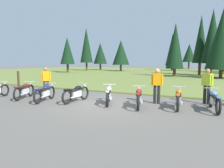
# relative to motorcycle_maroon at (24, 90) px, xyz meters

# --- Properties ---
(ground_plane) EXTENTS (140.00, 140.00, 0.00)m
(ground_plane) POSITION_rel_motorcycle_maroon_xyz_m (4.68, 0.64, -0.44)
(ground_plane) COLOR #605B54
(grass_moorland) EXTENTS (80.00, 44.00, 0.10)m
(grass_moorland) POSITION_rel_motorcycle_maroon_xyz_m (4.68, 25.83, -0.39)
(grass_moorland) COLOR olive
(grass_moorland) RESTS_ON ground
(forest_treeline) EXTENTS (36.50, 29.39, 9.11)m
(forest_treeline) POSITION_rel_motorcycle_maroon_xyz_m (6.76, 30.90, 4.15)
(forest_treeline) COLOR #47331E
(forest_treeline) RESTS_ON ground
(motorcycle_maroon) EXTENTS (0.92, 2.00, 0.88)m
(motorcycle_maroon) POSITION_rel_motorcycle_maroon_xyz_m (0.00, 0.00, 0.00)
(motorcycle_maroon) COLOR black
(motorcycle_maroon) RESTS_ON ground
(motorcycle_navy) EXTENTS (0.81, 2.05, 0.88)m
(motorcycle_navy) POSITION_rel_motorcycle_maroon_xyz_m (1.57, -0.08, 0.00)
(motorcycle_navy) COLOR black
(motorcycle_navy) RESTS_ON ground
(motorcycle_black) EXTENTS (0.62, 2.10, 0.88)m
(motorcycle_black) POSITION_rel_motorcycle_maroon_xyz_m (3.07, 0.50, 0.00)
(motorcycle_black) COLOR black
(motorcycle_black) RESTS_ON ground
(motorcycle_cream) EXTENTS (1.00, 1.96, 0.88)m
(motorcycle_cream) POSITION_rel_motorcycle_maroon_xyz_m (4.72, 0.82, 0.00)
(motorcycle_cream) COLOR black
(motorcycle_cream) RESTS_ON ground
(motorcycle_red) EXTENTS (0.85, 2.03, 0.88)m
(motorcycle_red) POSITION_rel_motorcycle_maroon_xyz_m (6.24, 0.78, 0.00)
(motorcycle_red) COLOR black
(motorcycle_red) RESTS_ON ground
(motorcycle_orange) EXTENTS (0.64, 2.09, 0.88)m
(motorcycle_orange) POSITION_rel_motorcycle_maroon_xyz_m (7.84, 1.35, 0.00)
(motorcycle_orange) COLOR black
(motorcycle_orange) RESTS_ON ground
(motorcycle_sky_blue) EXTENTS (0.72, 2.07, 0.88)m
(motorcycle_sky_blue) POSITION_rel_motorcycle_maroon_xyz_m (9.23, 1.49, 0.00)
(motorcycle_sky_blue) COLOR black
(motorcycle_sky_blue) RESTS_ON ground
(rider_in_hivis_vest) EXTENTS (0.52, 0.34, 1.67)m
(rider_in_hivis_vest) POSITION_rel_motorcycle_maroon_xyz_m (8.87, 2.81, 0.51)
(rider_in_hivis_vest) COLOR black
(rider_in_hivis_vest) RESTS_ON ground
(rider_checking_bike) EXTENTS (0.54, 0.28, 1.67)m
(rider_checking_bike) POSITION_rel_motorcycle_maroon_xyz_m (6.75, 1.88, 0.51)
(rider_checking_bike) COLOR black
(rider_checking_bike) RESTS_ON ground
(rider_with_back_turned) EXTENTS (0.42, 0.41, 1.67)m
(rider_with_back_turned) POSITION_rel_motorcycle_maroon_xyz_m (0.47, 1.13, 0.51)
(rider_with_back_turned) COLOR #2D2D38
(rider_with_back_turned) RESTS_ON ground
(trail_marker_post) EXTENTS (0.12, 0.12, 1.28)m
(trail_marker_post) POSITION_rel_motorcycle_maroon_xyz_m (-3.94, 2.85, 0.20)
(trail_marker_post) COLOR #47331E
(trail_marker_post) RESTS_ON ground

